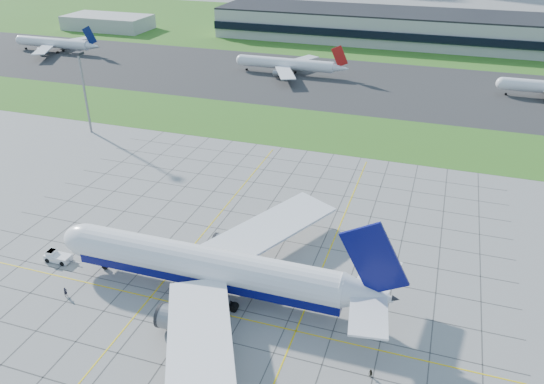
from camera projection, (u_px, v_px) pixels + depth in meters
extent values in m
plane|color=gray|center=(204.00, 302.00, 96.75)|extent=(1400.00, 1400.00, 0.00)
cube|color=#3A6F1F|center=(321.00, 130.00, 172.05)|extent=(700.00, 35.00, 0.04)
cube|color=#383838|center=(353.00, 83.00, 218.06)|extent=(700.00, 75.00, 0.04)
cube|color=#3A6F1F|center=(388.00, 32.00, 310.11)|extent=(700.00, 145.00, 0.04)
cube|color=#474744|center=(28.00, 230.00, 118.51)|extent=(0.18, 130.00, 0.02)
cube|color=#474744|center=(57.00, 236.00, 116.27)|extent=(0.18, 130.00, 0.02)
cube|color=#474744|center=(88.00, 242.00, 114.04)|extent=(0.18, 130.00, 0.02)
cube|color=#474744|center=(121.00, 249.00, 111.81)|extent=(0.18, 130.00, 0.02)
cube|color=#474744|center=(154.00, 256.00, 109.58)|extent=(0.18, 130.00, 0.02)
cube|color=#474744|center=(189.00, 263.00, 107.35)|extent=(0.18, 130.00, 0.02)
cube|color=#474744|center=(226.00, 271.00, 105.11)|extent=(0.18, 130.00, 0.02)
cube|color=#474744|center=(264.00, 278.00, 102.88)|extent=(0.18, 130.00, 0.02)
cube|color=#474744|center=(303.00, 287.00, 100.65)|extent=(0.18, 130.00, 0.02)
cube|color=#474744|center=(345.00, 295.00, 98.42)|extent=(0.18, 130.00, 0.02)
cube|color=#474744|center=(388.00, 304.00, 96.19)|extent=(0.18, 130.00, 0.02)
cube|color=#474744|center=(434.00, 313.00, 93.95)|extent=(0.18, 130.00, 0.02)
cube|color=#474744|center=(481.00, 323.00, 91.72)|extent=(0.18, 130.00, 0.02)
cube|color=#474744|center=(161.00, 365.00, 83.36)|extent=(110.00, 0.18, 0.02)
cube|color=#474744|center=(184.00, 331.00, 90.05)|extent=(110.00, 0.18, 0.02)
cube|color=#474744|center=(204.00, 302.00, 96.75)|extent=(110.00, 0.18, 0.02)
cube|color=#474744|center=(222.00, 276.00, 103.44)|extent=(110.00, 0.18, 0.02)
cube|color=#474744|center=(237.00, 254.00, 110.13)|extent=(110.00, 0.18, 0.02)
cube|color=#474744|center=(250.00, 234.00, 116.83)|extent=(110.00, 0.18, 0.02)
cube|color=#474744|center=(262.00, 217.00, 123.52)|extent=(110.00, 0.18, 0.02)
cube|color=#474744|center=(273.00, 201.00, 130.22)|extent=(110.00, 0.18, 0.02)
cube|color=#474744|center=(283.00, 187.00, 136.91)|extent=(110.00, 0.18, 0.02)
cube|color=#474744|center=(292.00, 174.00, 143.60)|extent=(110.00, 0.18, 0.02)
cube|color=#474744|center=(300.00, 162.00, 150.30)|extent=(110.00, 0.18, 0.02)
cube|color=yellow|center=(200.00, 309.00, 95.07)|extent=(120.00, 0.25, 0.03)
cube|color=yellow|center=(201.00, 236.00, 116.27)|extent=(0.25, 100.00, 0.03)
cube|color=yellow|center=(326.00, 259.00, 108.46)|extent=(0.25, 100.00, 0.03)
cube|color=#B7B7B2|center=(461.00, 31.00, 274.51)|extent=(260.00, 42.00, 15.00)
cube|color=black|center=(461.00, 41.00, 256.75)|extent=(260.00, 1.00, 4.00)
cube|color=black|center=(464.00, 16.00, 270.78)|extent=(260.00, 42.00, 0.80)
cube|color=#B7B7B2|center=(108.00, 22.00, 315.22)|extent=(50.00, 25.00, 8.00)
cylinder|color=gray|center=(85.00, 94.00, 164.78)|extent=(0.70, 0.70, 25.00)
cube|color=black|center=(78.00, 53.00, 158.80)|extent=(2.50, 2.50, 0.80)
cylinder|color=white|center=(207.00, 264.00, 96.54)|extent=(50.62, 6.91, 6.60)
cube|color=#080B56|center=(208.00, 274.00, 97.52)|extent=(50.62, 6.47, 1.76)
ellipsoid|color=white|center=(89.00, 241.00, 103.46)|extent=(10.60, 6.66, 6.60)
cube|color=black|center=(78.00, 236.00, 103.86)|extent=(2.44, 3.53, 0.66)
cone|color=white|center=(367.00, 295.00, 88.40)|extent=(8.84, 6.32, 6.27)
cube|color=#080B56|center=(374.00, 259.00, 84.78)|extent=(11.99, 0.62, 14.03)
cube|color=white|center=(272.00, 227.00, 110.00)|extent=(22.26, 32.04, 1.07)
cube|color=white|center=(200.00, 343.00, 80.50)|extent=(22.55, 31.99, 1.07)
cylinder|color=slate|center=(232.00, 246.00, 107.77)|extent=(7.17, 4.22, 4.18)
cylinder|color=slate|center=(180.00, 319.00, 88.41)|extent=(7.17, 4.22, 4.18)
cylinder|color=gray|center=(104.00, 263.00, 104.94)|extent=(0.40, 0.40, 2.86)
cylinder|color=black|center=(105.00, 266.00, 105.33)|extent=(1.21, 0.56, 1.21)
cylinder|color=black|center=(243.00, 283.00, 100.55)|extent=(1.44, 1.33, 1.43)
cylinder|color=black|center=(229.00, 306.00, 94.65)|extent=(1.44, 1.33, 1.43)
cube|color=white|center=(58.00, 258.00, 107.69)|extent=(5.34, 2.52, 1.24)
cube|color=white|center=(52.00, 253.00, 107.67)|extent=(1.61, 1.96, 0.98)
cube|color=black|center=(51.00, 252.00, 107.58)|extent=(1.43, 1.78, 0.62)
cube|color=gray|center=(74.00, 262.00, 106.78)|extent=(2.66, 0.18, 0.16)
cylinder|color=black|center=(55.00, 254.00, 109.29)|extent=(0.98, 0.45, 0.98)
cylinder|color=black|center=(47.00, 260.00, 107.36)|extent=(0.98, 0.45, 0.98)
cylinder|color=black|center=(69.00, 257.00, 108.32)|extent=(0.98, 0.45, 0.98)
cylinder|color=black|center=(62.00, 264.00, 106.39)|extent=(0.98, 0.45, 0.98)
imported|color=black|center=(65.00, 292.00, 97.79)|extent=(0.64, 0.79, 1.86)
imported|color=black|center=(371.00, 374.00, 80.74)|extent=(0.97, 0.96, 1.58)
cylinder|color=white|center=(53.00, 43.00, 264.47)|extent=(39.99, 4.80, 4.80)
cube|color=#081651|center=(90.00, 36.00, 255.91)|extent=(7.46, 0.40, 9.15)
cube|color=white|center=(72.00, 40.00, 273.27)|extent=(13.89, 20.66, 0.40)
cube|color=white|center=(43.00, 50.00, 254.86)|extent=(13.89, 20.66, 0.40)
cylinder|color=black|center=(63.00, 50.00, 267.26)|extent=(1.00, 1.00, 1.00)
cylinder|color=black|center=(57.00, 52.00, 263.58)|extent=(1.00, 1.00, 1.00)
cylinder|color=white|center=(286.00, 64.00, 228.56)|extent=(41.49, 4.80, 4.80)
cube|color=#AC1413|center=(340.00, 56.00, 219.78)|extent=(7.46, 0.40, 9.15)
cube|color=white|center=(300.00, 60.00, 237.34)|extent=(13.89, 20.66, 0.40)
cube|color=white|center=(285.00, 73.00, 218.93)|extent=(13.89, 20.66, 0.40)
cylinder|color=black|center=(295.00, 72.00, 231.33)|extent=(1.00, 1.00, 1.00)
cylinder|color=black|center=(292.00, 75.00, 227.64)|extent=(1.00, 1.00, 1.00)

